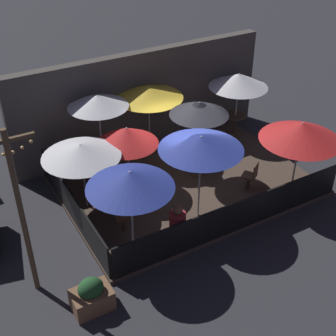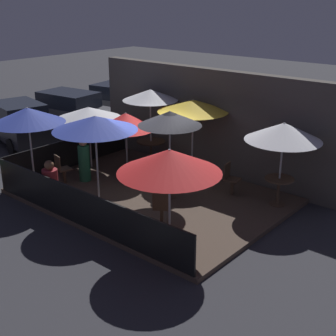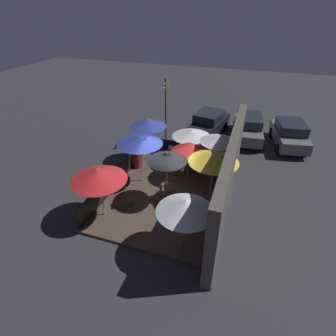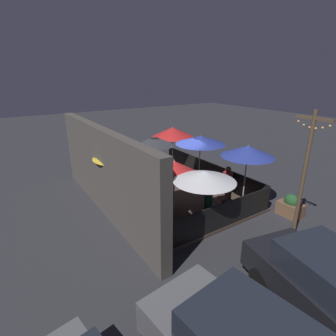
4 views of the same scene
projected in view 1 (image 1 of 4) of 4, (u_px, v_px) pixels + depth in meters
name	position (u px, v px, depth m)	size (l,w,h in m)	color
ground_plane	(185.00, 186.00, 14.29)	(60.00, 60.00, 0.00)	#2D2D33
patio_deck	(185.00, 184.00, 14.25)	(7.23, 5.16, 0.12)	#47382D
building_wall	(142.00, 101.00, 15.40)	(8.83, 0.36, 3.36)	#4C4742
fence_front	(237.00, 216.00, 12.12)	(7.03, 0.05, 0.95)	black
fence_side_left	(72.00, 206.00, 12.48)	(0.05, 4.96, 0.95)	black
patio_umbrella_0	(199.00, 109.00, 13.34)	(1.73, 1.73, 2.47)	#B2B2B7
patio_umbrella_1	(239.00, 80.00, 15.62)	(2.00, 2.00, 2.28)	#B2B2B7
patio_umbrella_2	(98.00, 101.00, 13.66)	(1.81, 1.81, 2.49)	#B2B2B7
patio_umbrella_3	(130.00, 180.00, 10.42)	(2.04, 2.04, 2.46)	#B2B2B7
patio_umbrella_4	(127.00, 136.00, 13.06)	(1.79, 1.79, 2.01)	#B2B2B7
patio_umbrella_5	(148.00, 92.00, 14.47)	(2.18, 2.18, 2.38)	#B2B2B7
patio_umbrella_6	(81.00, 151.00, 12.25)	(2.12, 2.12, 2.02)	#B2B2B7
patio_umbrella_7	(201.00, 143.00, 11.66)	(2.18, 2.18, 2.49)	#B2B2B7
patio_umbrella_8	(301.00, 131.00, 12.60)	(2.24, 2.24, 2.35)	#B2B2B7
dining_table_0	(197.00, 159.00, 14.28)	(0.73, 0.73, 0.72)	#4C3828
dining_table_1	(235.00, 119.00, 16.42)	(0.78, 0.78, 0.76)	#4C3828
dining_table_2	(102.00, 151.00, 14.60)	(0.95, 0.95, 0.75)	#4C3828
patio_chair_0	(206.00, 134.00, 15.73)	(0.46, 0.46, 0.91)	#4C3828
patio_chair_1	(123.00, 217.00, 12.07)	(0.48, 0.48, 0.90)	#4C3828
patio_chair_2	(251.00, 175.00, 13.66)	(0.55, 0.55, 0.92)	#4C3828
patron_0	(125.00, 197.00, 12.58)	(0.45, 0.45, 1.34)	#236642
patron_1	(178.00, 227.00, 11.64)	(0.43, 0.43, 1.25)	maroon
planter_box	(92.00, 296.00, 10.19)	(0.88, 0.62, 0.87)	brown
light_post	(20.00, 209.00, 9.60)	(1.10, 0.12, 4.19)	brown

